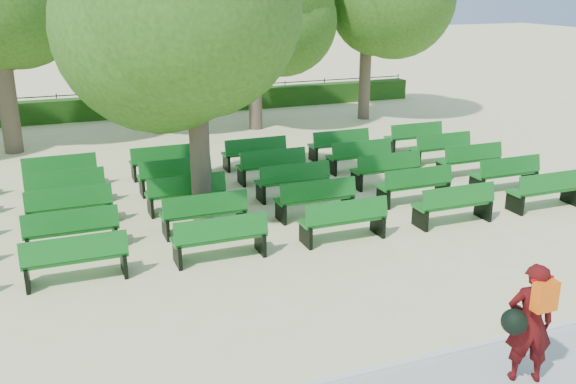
% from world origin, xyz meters
% --- Properties ---
extents(ground, '(120.00, 120.00, 0.00)m').
position_xyz_m(ground, '(0.00, 0.00, 0.00)').
color(ground, beige).
extents(curb, '(30.00, 0.12, 0.10)m').
position_xyz_m(curb, '(0.00, -6.25, 0.05)').
color(curb, silver).
rests_on(curb, ground).
extents(hedge, '(26.00, 0.70, 0.90)m').
position_xyz_m(hedge, '(0.00, 14.00, 0.45)').
color(hedge, '#204A13').
rests_on(hedge, ground).
extents(fence, '(26.00, 0.10, 1.02)m').
position_xyz_m(fence, '(0.00, 14.40, 0.00)').
color(fence, black).
rests_on(fence, ground).
extents(tree_line, '(21.80, 6.80, 7.04)m').
position_xyz_m(tree_line, '(0.00, 10.00, 0.00)').
color(tree_line, '#305E19').
rests_on(tree_line, ground).
extents(bench_array, '(1.97, 0.74, 1.22)m').
position_xyz_m(bench_array, '(0.87, 1.66, 0.10)').
color(bench_array, '#11641B').
rests_on(bench_array, ground).
extents(tree_among, '(4.81, 4.81, 6.40)m').
position_xyz_m(tree_among, '(-0.33, 0.92, 4.22)').
color(tree_among, brown).
rests_on(tree_among, ground).
extents(person, '(0.90, 0.65, 1.79)m').
position_xyz_m(person, '(2.27, -7.21, 0.98)').
color(person, '#43090A').
rests_on(person, ground).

